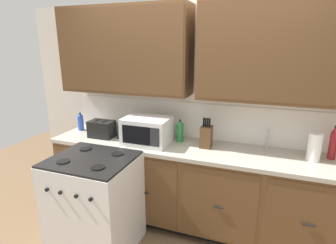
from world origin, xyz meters
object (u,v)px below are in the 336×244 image
(microwave, at_px, (147,130))
(bottle_red, at_px, (333,143))
(toaster, at_px, (102,129))
(bottle_green, at_px, (180,131))
(knife_block, at_px, (206,136))
(stove_range, at_px, (95,203))
(bottle_blue, at_px, (81,122))
(bottle_dark, at_px, (120,129))
(paper_towel_roll, at_px, (315,147))

(microwave, distance_m, bottle_red, 1.78)
(toaster, height_order, bottle_green, bottle_green)
(knife_block, bearing_deg, stove_range, -143.52)
(microwave, distance_m, toaster, 0.57)
(stove_range, distance_m, microwave, 0.88)
(bottle_blue, bearing_deg, stove_range, -47.71)
(stove_range, distance_m, bottle_red, 2.29)
(stove_range, distance_m, bottle_blue, 1.12)
(bottle_green, bearing_deg, bottle_red, 1.24)
(microwave, relative_size, bottle_dark, 2.16)
(microwave, bearing_deg, bottle_dark, 175.73)
(paper_towel_roll, distance_m, bottle_blue, 2.56)
(toaster, relative_size, bottle_blue, 1.27)
(knife_block, height_order, bottle_green, knife_block)
(knife_block, relative_size, paper_towel_roll, 1.19)
(knife_block, bearing_deg, microwave, -170.92)
(paper_towel_roll, bearing_deg, knife_block, 179.97)
(paper_towel_roll, height_order, bottle_red, bottle_red)
(bottle_dark, relative_size, bottle_blue, 1.01)
(toaster, xyz_separation_m, paper_towel_roll, (2.17, 0.10, 0.03))
(paper_towel_roll, height_order, bottle_blue, paper_towel_roll)
(stove_range, xyz_separation_m, bottle_dark, (-0.05, 0.61, 0.56))
(microwave, bearing_deg, bottle_red, 6.40)
(microwave, height_order, bottle_blue, microwave)
(microwave, bearing_deg, toaster, -179.99)
(knife_block, relative_size, bottle_blue, 1.41)
(bottle_dark, bearing_deg, bottle_blue, 169.43)
(bottle_blue, bearing_deg, bottle_dark, -10.57)
(knife_block, xyz_separation_m, bottle_dark, (-0.96, -0.07, -0.01))
(bottle_red, distance_m, bottle_dark, 2.12)
(bottle_red, bearing_deg, bottle_dark, -175.35)
(paper_towel_roll, height_order, bottle_green, paper_towel_roll)
(bottle_green, bearing_deg, bottle_dark, -167.98)
(bottle_green, bearing_deg, toaster, -169.24)
(bottle_green, distance_m, bottle_blue, 1.27)
(bottle_blue, bearing_deg, knife_block, -1.50)
(microwave, height_order, bottle_dark, microwave)
(microwave, relative_size, knife_block, 1.55)
(bottle_green, bearing_deg, microwave, -151.91)
(paper_towel_roll, bearing_deg, bottle_blue, 179.07)
(stove_range, bearing_deg, bottle_blue, 132.29)
(stove_range, distance_m, knife_block, 1.28)
(paper_towel_roll, distance_m, bottle_red, 0.19)
(toaster, relative_size, paper_towel_roll, 1.08)
(stove_range, xyz_separation_m, bottle_blue, (-0.65, 0.72, 0.56))
(knife_block, height_order, bottle_dark, knife_block)
(bottle_red, height_order, bottle_blue, bottle_red)
(microwave, bearing_deg, bottle_blue, 171.70)
(bottle_green, relative_size, bottle_dark, 1.10)
(paper_towel_roll, distance_m, bottle_green, 1.29)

